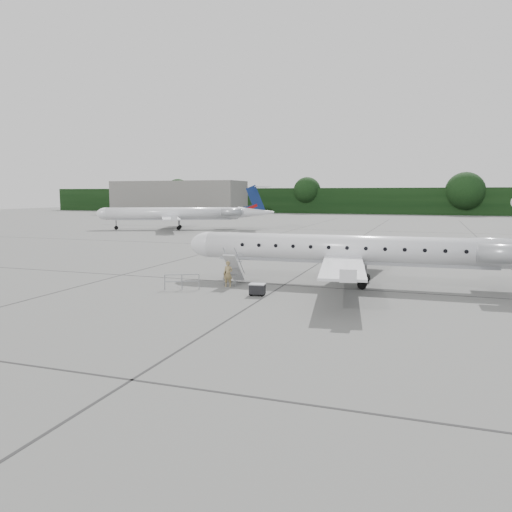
% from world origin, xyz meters
% --- Properties ---
extents(ground, '(320.00, 320.00, 0.00)m').
position_xyz_m(ground, '(0.00, 0.00, 0.00)').
color(ground, slate).
rests_on(ground, ground).
extents(treeline, '(260.00, 4.00, 8.00)m').
position_xyz_m(treeline, '(0.00, 130.00, 4.00)').
color(treeline, black).
rests_on(treeline, ground).
extents(terminal_building, '(40.00, 14.00, 10.00)m').
position_xyz_m(terminal_building, '(-70.00, 110.00, 5.00)').
color(terminal_building, slate).
rests_on(terminal_building, ground).
extents(main_regional_jet, '(27.04, 19.92, 6.77)m').
position_xyz_m(main_regional_jet, '(-2.17, 6.62, 3.38)').
color(main_regional_jet, silver).
rests_on(main_regional_jet, ground).
extents(airstair, '(0.92, 2.10, 2.12)m').
position_xyz_m(airstair, '(-9.79, 4.33, 1.06)').
color(airstair, silver).
rests_on(airstair, ground).
extents(passenger, '(0.67, 0.48, 1.74)m').
position_xyz_m(passenger, '(-9.75, 3.14, 0.87)').
color(passenger, olive).
rests_on(passenger, ground).
extents(safety_railing, '(2.01, 1.03, 1.00)m').
position_xyz_m(safety_railing, '(-12.18, 1.20, 0.50)').
color(safety_railing, gray).
rests_on(safety_railing, ground).
extents(baggage_cart, '(0.99, 0.84, 0.79)m').
position_xyz_m(baggage_cart, '(-6.97, 1.08, 0.40)').
color(baggage_cart, black).
rests_on(baggage_cart, ground).
extents(bg_regional_left, '(35.07, 30.90, 7.63)m').
position_xyz_m(bg_regional_left, '(-39.50, 50.24, 3.82)').
color(bg_regional_left, silver).
rests_on(bg_regional_left, ground).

